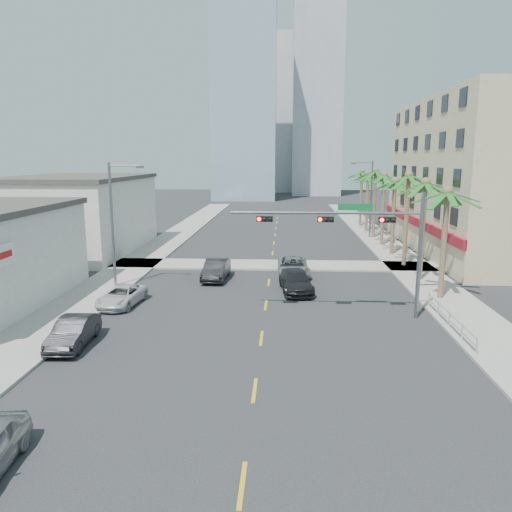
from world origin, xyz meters
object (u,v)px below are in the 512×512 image
Objects in this scene: car_parked_far at (122,296)px; traffic_signal_mast at (365,233)px; car_lane_center at (293,267)px; car_parked_mid at (74,332)px; car_lane_left at (216,270)px; car_lane_right at (296,281)px.

traffic_signal_mast is at bearing 0.12° from car_parked_far.
car_lane_center is at bearing 110.21° from traffic_signal_mast.
traffic_signal_mast is at bearing 17.02° from car_parked_mid.
car_lane_left reaches higher than car_parked_far.
car_parked_far is at bearing -122.60° from car_lane_left.
car_lane_right is at bearing -91.68° from car_lane_center.
car_parked_mid reaches higher than car_parked_far.
car_parked_mid is 19.63m from car_lane_center.
car_lane_right reaches higher than car_parked_mid.
traffic_signal_mast is 16.73m from car_parked_mid.
car_parked_far is 0.87× the size of car_lane_right.
car_lane_center reaches higher than car_parked_mid.
car_lane_left is at bearing -167.04° from car_lane_center.
traffic_signal_mast is 13.95m from car_lane_left.
car_parked_far is 11.95m from car_lane_right.
car_parked_mid is at bearing -142.15° from car_lane_right.
car_lane_left is (5.26, 14.34, 0.06)m from car_parked_mid.
car_lane_left is at bearing 138.34° from traffic_signal_mast.
car_parked_mid is 15.91m from car_lane_right.
traffic_signal_mast is 8.00m from car_lane_right.
traffic_signal_mast is 2.55× the size of car_parked_mid.
car_lane_left reaches higher than car_parked_mid.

